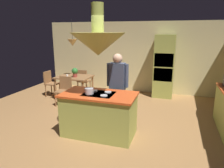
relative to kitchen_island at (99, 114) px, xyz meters
The scene contains 14 objects.
ground 0.51m from the kitchen_island, 90.00° to the left, with size 8.16×8.16×0.00m, color #9E7042.
wall_back 3.74m from the kitchen_island, 90.00° to the left, with size 6.80×0.10×2.55m, color beige.
kitchen_island is the anchor object (origin of this frame).
oven_tower 3.47m from the kitchen_island, 71.26° to the left, with size 0.66×0.62×2.11m.
dining_table 2.71m from the kitchen_island, 128.99° to the left, with size 1.11×0.87×0.76m.
person_at_island 0.89m from the kitchen_island, 73.75° to the left, with size 0.53×0.23×1.70m.
range_hood 1.51m from the kitchen_island, 90.00° to the left, with size 1.10×1.10×1.00m.
pendant_light_over_table 3.04m from the kitchen_island, 128.99° to the left, with size 0.32×0.32×0.82m.
chair_facing_island 2.23m from the kitchen_island, 139.67° to the left, with size 0.40×0.40×0.87m.
chair_by_back_wall 3.24m from the kitchen_island, 121.66° to the left, with size 0.40×0.40×0.87m.
chair_at_corner 3.37m from the kitchen_island, 141.44° to the left, with size 0.40×0.40×0.87m.
potted_plant_on_table 2.62m from the kitchen_island, 128.78° to the left, with size 0.20×0.20×0.30m.
cup_on_table 2.65m from the kitchen_island, 134.23° to the left, with size 0.07×0.07×0.09m, color white.
cooking_pot_on_cooktop 0.58m from the kitchen_island, 140.91° to the right, with size 0.18×0.18×0.12m, color #B2B2B7.
Camera 1 is at (1.53, -4.06, 2.20)m, focal length 33.05 mm.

